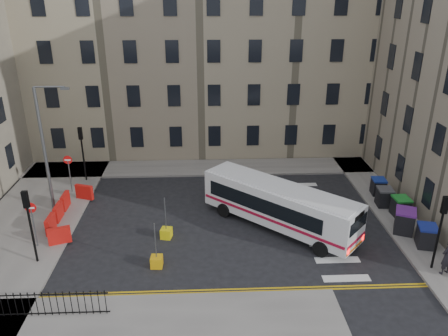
{
  "coord_description": "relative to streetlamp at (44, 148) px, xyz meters",
  "views": [
    {
      "loc": [
        -2.97,
        -23.83,
        13.66
      ],
      "look_at": [
        -1.85,
        1.52,
        3.0
      ],
      "focal_mm": 35.0,
      "sensor_mm": 36.0,
      "label": 1
    }
  ],
  "objects": [
    {
      "name": "wheelie_bin_a",
      "position": [
        22.21,
        -5.46,
        -3.55
      ],
      "size": [
        1.25,
        1.35,
        1.26
      ],
      "rotation": [
        0.0,
        0.0,
        -0.26
      ],
      "color": "black",
      "rests_on": "pavement_east"
    },
    {
      "name": "bus",
      "position": [
        14.32,
        -2.78,
        -2.77
      ],
      "size": [
        8.83,
        8.4,
        2.71
      ],
      "rotation": [
        0.0,
        0.0,
        0.83
      ],
      "color": "white",
      "rests_on": "ground"
    },
    {
      "name": "wheelie_bin_c",
      "position": [
        22.24,
        -1.94,
        -3.57
      ],
      "size": [
        1.02,
        1.16,
        1.23
      ],
      "rotation": [
        0.0,
        0.0,
        0.04
      ],
      "color": "black",
      "rests_on": "pavement_east"
    },
    {
      "name": "iron_railings",
      "position": [
        1.75,
        -10.2,
        -3.59
      ],
      "size": [
        7.8,
        0.04,
        1.2
      ],
      "color": "black",
      "rests_on": "pavement_sw"
    },
    {
      "name": "bollard_chevron",
      "position": [
        7.64,
        -3.72,
        -4.04
      ],
      "size": [
        0.72,
        0.72,
        0.6
      ],
      "primitive_type": "cube",
      "rotation": [
        0.0,
        0.0,
        -0.22
      ],
      "color": "yellow",
      "rests_on": "ground"
    },
    {
      "name": "wheelie_bin_d",
      "position": [
        21.74,
        -0.55,
        -3.57
      ],
      "size": [
        1.05,
        1.18,
        1.22
      ],
      "rotation": [
        0.0,
        0.0,
        -0.09
      ],
      "color": "black",
      "rests_on": "pavement_east"
    },
    {
      "name": "no_entry_south",
      "position": [
        0.5,
        -4.5,
        -2.26
      ],
      "size": [
        0.6,
        0.08,
        3.0
      ],
      "color": "#595B5E",
      "rests_on": "pavement_west"
    },
    {
      "name": "ground",
      "position": [
        13.0,
        -2.0,
        -4.34
      ],
      "size": [
        120.0,
        120.0,
        0.0
      ],
      "primitive_type": "plane",
      "color": "black",
      "rests_on": "ground"
    },
    {
      "name": "bollard_yellow",
      "position": [
        7.35,
        -6.55,
        -4.04
      ],
      "size": [
        0.62,
        0.62,
        0.6
      ],
      "primitive_type": "cube",
      "rotation": [
        0.0,
        0.0,
        -0.04
      ],
      "color": "#D79B0B",
      "rests_on": "ground"
    },
    {
      "name": "pavement_west",
      "position": [
        -1.0,
        -1.0,
        -4.26
      ],
      "size": [
        6.0,
        22.0,
        0.15
      ],
      "primitive_type": "cube",
      "color": "slate",
      "rests_on": "ground"
    },
    {
      "name": "traffic_light_east",
      "position": [
        21.6,
        -7.5,
        -1.47
      ],
      "size": [
        0.28,
        0.22,
        4.1
      ],
      "color": "black",
      "rests_on": "pavement_east"
    },
    {
      "name": "no_entry_north",
      "position": [
        0.5,
        2.5,
        -2.26
      ],
      "size": [
        0.6,
        0.08,
        3.0
      ],
      "color": "#595B5E",
      "rests_on": "pavement_west"
    },
    {
      "name": "traffic_light_sw",
      "position": [
        1.0,
        -6.0,
        -1.47
      ],
      "size": [
        0.28,
        0.22,
        4.1
      ],
      "color": "black",
      "rests_on": "pavement_west"
    },
    {
      "name": "pavement_east",
      "position": [
        22.0,
        2.0,
        -4.26
      ],
      "size": [
        2.4,
        26.0,
        0.15
      ],
      "primitive_type": "cube",
      "color": "slate",
      "rests_on": "ground"
    },
    {
      "name": "streetlamp",
      "position": [
        0.0,
        0.0,
        0.0
      ],
      "size": [
        0.5,
        0.22,
        8.14
      ],
      "color": "#595B5E",
      "rests_on": "pavement_west"
    },
    {
      "name": "traffic_light_nw",
      "position": [
        1.0,
        4.5,
        -1.47
      ],
      "size": [
        0.28,
        0.22,
        4.1
      ],
      "color": "black",
      "rests_on": "pavement_west"
    },
    {
      "name": "wheelie_bin_e",
      "position": [
        21.98,
        1.15,
        -3.61
      ],
      "size": [
        0.99,
        1.11,
        1.14
      ],
      "rotation": [
        0.0,
        0.0,
        -0.09
      ],
      "color": "black",
      "rests_on": "pavement_east"
    },
    {
      "name": "roadworks_barriers",
      "position": [
        1.16,
        -1.5,
        -3.69
      ],
      "size": [
        1.66,
        6.26,
        1.0
      ],
      "color": "red",
      "rests_on": "pavement_west"
    },
    {
      "name": "wheelie_bin_b",
      "position": [
        21.64,
        -3.89,
        -3.47
      ],
      "size": [
        1.54,
        1.63,
        1.42
      ],
      "rotation": [
        0.0,
        0.0,
        -0.42
      ],
      "color": "black",
      "rests_on": "pavement_east"
    },
    {
      "name": "pedestrian",
      "position": [
        21.99,
        -7.98,
        -3.21
      ],
      "size": [
        0.84,
        0.7,
        1.95
      ],
      "primitive_type": "imported",
      "rotation": [
        0.0,
        0.0,
        3.53
      ],
      "color": "black",
      "rests_on": "pavement_east"
    },
    {
      "name": "pavement_north",
      "position": [
        7.0,
        6.6,
        -4.26
      ],
      "size": [
        36.0,
        3.2,
        0.15
      ],
      "primitive_type": "cube",
      "color": "slate",
      "rests_on": "ground"
    },
    {
      "name": "terrace_north",
      "position": [
        6.0,
        13.5,
        4.28
      ],
      "size": [
        38.3,
        10.8,
        17.2
      ],
      "color": "tan",
      "rests_on": "ground"
    }
  ]
}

